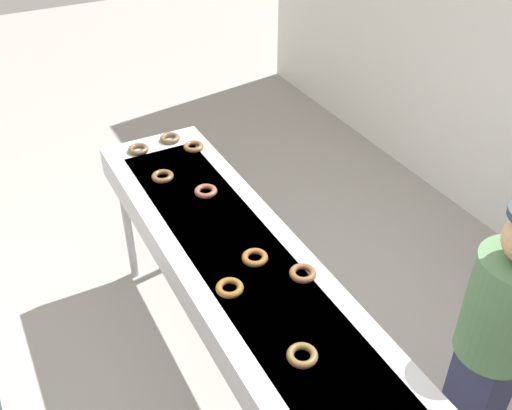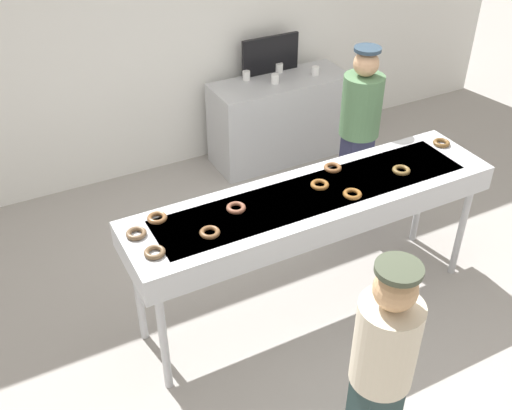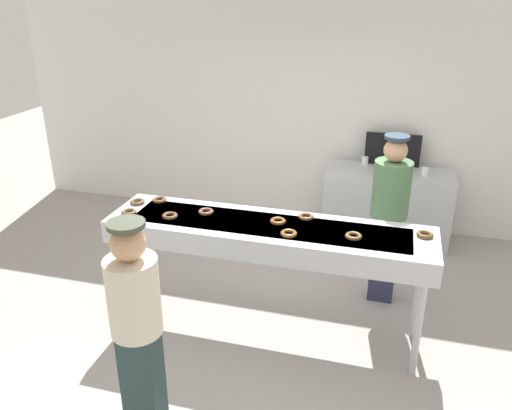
{
  "view_description": "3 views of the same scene",
  "coord_description": "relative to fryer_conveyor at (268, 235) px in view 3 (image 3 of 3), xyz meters",
  "views": [
    {
      "loc": [
        2.04,
        -0.98,
        2.98
      ],
      "look_at": [
        -0.26,
        0.23,
        1.11
      ],
      "focal_mm": 41.5,
      "sensor_mm": 36.0,
      "label": 1
    },
    {
      "loc": [
        -1.98,
        -2.91,
        3.4
      ],
      "look_at": [
        -0.39,
        0.14,
        0.98
      ],
      "focal_mm": 42.49,
      "sensor_mm": 36.0,
      "label": 2
    },
    {
      "loc": [
        0.93,
        -3.72,
        2.86
      ],
      "look_at": [
        -0.17,
        0.23,
        1.11
      ],
      "focal_mm": 35.94,
      "sensor_mm": 36.0,
      "label": 3
    }
  ],
  "objects": [
    {
      "name": "chocolate_donut_8",
      "position": [
        -1.25,
        0.11,
        0.11
      ],
      "size": [
        0.16,
        0.16,
        0.03
      ],
      "primitive_type": "torus",
      "rotation": [
        0.0,
        0.0,
        1.29
      ],
      "color": "brown",
      "rests_on": "fryer_conveyor"
    },
    {
      "name": "fryer_conveyor",
      "position": [
        0.0,
        0.0,
        0.0
      ],
      "size": [
        2.73,
        0.66,
        1.05
      ],
      "color": "#B7BABF",
      "rests_on": "ground"
    },
    {
      "name": "chocolate_donut_3",
      "position": [
        -1.22,
        -0.12,
        0.11
      ],
      "size": [
        0.18,
        0.18,
        0.03
      ],
      "primitive_type": "torus",
      "rotation": [
        0.0,
        0.0,
        2.57
      ],
      "color": "brown",
      "rests_on": "fryer_conveyor"
    },
    {
      "name": "paper_cup_2",
      "position": [
        0.62,
        2.29,
        -0.01
      ],
      "size": [
        0.08,
        0.08,
        0.09
      ],
      "primitive_type": "cylinder",
      "color": "white",
      "rests_on": "prep_counter"
    },
    {
      "name": "menu_display",
      "position": [
        0.93,
        2.34,
        0.13
      ],
      "size": [
        0.64,
        0.04,
        0.39
      ],
      "primitive_type": "cube",
      "color": "black",
      "rests_on": "prep_counter"
    },
    {
      "name": "worker_baker",
      "position": [
        0.96,
        0.8,
        0.0
      ],
      "size": [
        0.34,
        0.34,
        1.67
      ],
      "rotation": [
        0.0,
        0.0,
        3.24
      ],
      "color": "#2A2C4A",
      "rests_on": "ground"
    },
    {
      "name": "chocolate_donut_9",
      "position": [
        0.07,
        0.05,
        0.11
      ],
      "size": [
        0.18,
        0.18,
        0.03
      ],
      "primitive_type": "torus",
      "rotation": [
        0.0,
        0.0,
        2.68
      ],
      "color": "brown",
      "rests_on": "fryer_conveyor"
    },
    {
      "name": "paper_cup_0",
      "position": [
        0.84,
        2.08,
        -0.01
      ],
      "size": [
        0.08,
        0.08,
        0.09
      ],
      "primitive_type": "cylinder",
      "color": "white",
      "rests_on": "prep_counter"
    },
    {
      "name": "chocolate_donut_2",
      "position": [
        -1.08,
        0.21,
        0.11
      ],
      "size": [
        0.18,
        0.18,
        0.03
      ],
      "primitive_type": "torus",
      "rotation": [
        0.0,
        0.0,
        1.07
      ],
      "color": "brown",
      "rests_on": "fryer_conveyor"
    },
    {
      "name": "chocolate_donut_5",
      "position": [
        1.25,
        0.12,
        0.11
      ],
      "size": [
        0.18,
        0.18,
        0.03
      ],
      "primitive_type": "torus",
      "rotation": [
        0.0,
        0.0,
        2.09
      ],
      "color": "brown",
      "rests_on": "fryer_conveyor"
    },
    {
      "name": "chocolate_donut_0",
      "position": [
        0.21,
        -0.15,
        0.11
      ],
      "size": [
        0.14,
        0.14,
        0.03
      ],
      "primitive_type": "torus",
      "rotation": [
        0.0,
        0.0,
        0.05
      ],
      "color": "brown",
      "rests_on": "fryer_conveyor"
    },
    {
      "name": "chocolate_donut_4",
      "position": [
        0.71,
        -0.06,
        0.11
      ],
      "size": [
        0.16,
        0.16,
        0.03
      ],
      "primitive_type": "torus",
      "rotation": [
        0.0,
        0.0,
        0.27
      ],
      "color": "brown",
      "rests_on": "fryer_conveyor"
    },
    {
      "name": "chocolate_donut_6",
      "position": [
        0.28,
        0.2,
        0.11
      ],
      "size": [
        0.17,
        0.17,
        0.03
      ],
      "primitive_type": "torus",
      "rotation": [
        0.0,
        0.0,
        2.8
      ],
      "color": "brown",
      "rests_on": "fryer_conveyor"
    },
    {
      "name": "chocolate_donut_1",
      "position": [
        -0.84,
        -0.09,
        0.11
      ],
      "size": [
        0.19,
        0.19,
        0.03
      ],
      "primitive_type": "torus",
      "rotation": [
        0.0,
        0.0,
        0.74
      ],
      "color": "brown",
      "rests_on": "fryer_conveyor"
    },
    {
      "name": "back_wall",
      "position": [
        0.0,
        2.56,
        0.61
      ],
      "size": [
        8.0,
        0.12,
        3.12
      ],
      "primitive_type": "cube",
      "color": "white",
      "rests_on": "ground"
    },
    {
      "name": "chocolate_donut_7",
      "position": [
        -0.58,
        0.07,
        0.11
      ],
      "size": [
        0.16,
        0.16,
        0.03
      ],
      "primitive_type": "torus",
      "rotation": [
        0.0,
        0.0,
        1.36
      ],
      "color": "brown",
      "rests_on": "fryer_conveyor"
    },
    {
      "name": "customer_waiting",
      "position": [
        -0.48,
        -1.4,
        -0.03
      ],
      "size": [
        0.32,
        0.32,
        1.64
      ],
      "rotation": [
        0.0,
        0.0,
        0.09
      ],
      "color": "#223737",
      "rests_on": "ground"
    },
    {
      "name": "paper_cup_1",
      "position": [
        1.31,
        2.06,
        -0.01
      ],
      "size": [
        0.08,
        0.08,
        0.09
      ],
      "primitive_type": "cylinder",
      "color": "white",
      "rests_on": "prep_counter"
    },
    {
      "name": "paper_cup_3",
      "position": [
        1.02,
        2.31,
        -0.01
      ],
      "size": [
        0.08,
        0.08,
        0.09
      ],
      "primitive_type": "cylinder",
      "color": "white",
      "rests_on": "prep_counter"
    },
    {
      "name": "prep_counter",
      "position": [
        0.93,
        2.11,
        -0.5
      ],
      "size": [
        1.46,
        0.56,
        0.89
      ],
      "primitive_type": "cube",
      "color": "#B7BABF",
      "rests_on": "ground"
    },
    {
      "name": "ground_plane",
      "position": [
        0.0,
        0.0,
        -0.95
      ],
      "size": [
        16.0,
        16.0,
        0.0
      ],
      "primitive_type": "plane",
      "color": "#9E9993"
    }
  ]
}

